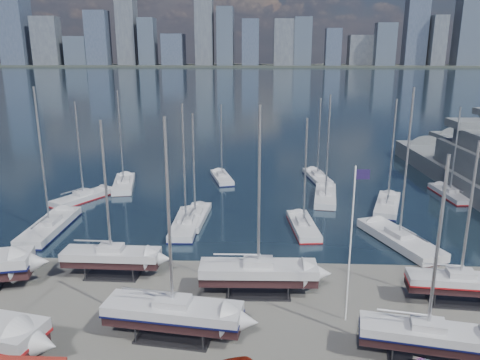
{
  "coord_description": "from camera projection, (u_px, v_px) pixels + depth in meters",
  "views": [
    {
      "loc": [
        -0.49,
        -42.32,
        20.22
      ],
      "look_at": [
        -2.82,
        8.0,
        6.19
      ],
      "focal_mm": 35.0,
      "sensor_mm": 36.0,
      "label": 1
    }
  ],
  "objects": [
    {
      "name": "ground",
      "position": [
        265.0,
        318.0,
        36.51
      ],
      "size": [
        1400.0,
        1400.0,
        0.0
      ],
      "primitive_type": "plane",
      "color": "#605E59",
      "rests_on": "ground"
    },
    {
      "name": "water",
      "position": [
        263.0,
        79.0,
        334.86
      ],
      "size": [
        1400.0,
        600.0,
        0.4
      ],
      "primitive_type": "cube",
      "color": "#1A2B3C",
      "rests_on": "ground"
    },
    {
      "name": "far_shore",
      "position": [
        263.0,
        66.0,
        584.73
      ],
      "size": [
        1400.0,
        80.0,
        2.2
      ],
      "primitive_type": "cube",
      "color": "#2D332D",
      "rests_on": "ground"
    },
    {
      "name": "skyline",
      "position": [
        257.0,
        34.0,
        568.88
      ],
      "size": [
        639.14,
        43.8,
        107.69
      ],
      "color": "#475166",
      "rests_on": "far_shore"
    },
    {
      "name": "sailboat_cradle_2",
      "position": [
        111.0,
        256.0,
        42.75
      ],
      "size": [
        8.86,
        2.62,
        14.52
      ],
      "rotation": [
        0.0,
        0.0,
        -0.02
      ],
      "color": "#2D2D33",
      "rests_on": "ground"
    },
    {
      "name": "sailboat_cradle_3",
      "position": [
        173.0,
        313.0,
        33.43
      ],
      "size": [
        10.29,
        4.13,
        16.16
      ],
      "rotation": [
        0.0,
        0.0,
        -0.14
      ],
      "color": "#2D2D33",
      "rests_on": "ground"
    },
    {
      "name": "sailboat_cradle_4",
      "position": [
        258.0,
        272.0,
        39.58
      ],
      "size": [
        9.99,
        3.03,
        16.18
      ],
      "rotation": [
        0.0,
        0.0,
        0.03
      ],
      "color": "#2D2D33",
      "rests_on": "ground"
    },
    {
      "name": "sailboat_cradle_5",
      "position": [
        427.0,
        335.0,
        30.95
      ],
      "size": [
        9.05,
        4.03,
        14.28
      ],
      "rotation": [
        0.0,
        0.0,
        -0.19
      ],
      "color": "#2D2D33",
      "rests_on": "ground"
    },
    {
      "name": "sailboat_cradle_6",
      "position": [
        460.0,
        282.0,
        38.1
      ],
      "size": [
        8.51,
        3.03,
        13.68
      ],
      "rotation": [
        0.0,
        0.0,
        -0.08
      ],
      "color": "#2D2D33",
      "rests_on": "ground"
    },
    {
      "name": "sailboat_moored_0",
      "position": [
        50.0,
        228.0,
        54.06
      ],
      "size": [
        3.33,
        11.56,
        17.25
      ],
      "rotation": [
        0.0,
        0.0,
        1.58
      ],
      "color": "black",
      "rests_on": "water"
    },
    {
      "name": "sailboat_moored_1",
      "position": [
        84.0,
        198.0,
        65.15
      ],
      "size": [
        7.17,
        9.6,
        14.3
      ],
      "rotation": [
        0.0,
        0.0,
        1.04
      ],
      "color": "black",
      "rests_on": "water"
    },
    {
      "name": "sailboat_moored_2",
      "position": [
        124.0,
        185.0,
        71.36
      ],
      "size": [
        4.88,
        10.5,
        15.3
      ],
      "rotation": [
        0.0,
        0.0,
        1.78
      ],
      "color": "black",
      "rests_on": "water"
    },
    {
      "name": "sailboat_moored_3",
      "position": [
        186.0,
        225.0,
        54.98
      ],
      "size": [
        2.97,
        10.23,
        15.25
      ],
      "rotation": [
        0.0,
        0.0,
        1.58
      ],
      "color": "black",
      "rests_on": "water"
    },
    {
      "name": "sailboat_moored_4",
      "position": [
        195.0,
        218.0,
        57.39
      ],
      "size": [
        3.06,
        9.27,
        13.8
      ],
      "rotation": [
        0.0,
        0.0,
        1.52
      ],
      "color": "black",
      "rests_on": "water"
    },
    {
      "name": "sailboat_moored_5",
      "position": [
        222.0,
        178.0,
        75.22
      ],
      "size": [
        4.58,
        8.8,
        12.67
      ],
      "rotation": [
        0.0,
        0.0,
        1.84
      ],
      "color": "black",
      "rests_on": "water"
    },
    {
      "name": "sailboat_moored_6",
      "position": [
        303.0,
        227.0,
        54.51
      ],
      "size": [
        3.52,
        9.35,
        13.65
      ],
      "rotation": [
        0.0,
        0.0,
        1.68
      ],
      "color": "black",
      "rests_on": "water"
    },
    {
      "name": "sailboat_moored_7",
      "position": [
        325.0,
        197.0,
        65.44
      ],
      "size": [
        4.21,
        10.41,
        15.27
      ],
      "rotation": [
        0.0,
        0.0,
        1.43
      ],
      "color": "black",
      "rests_on": "water"
    },
    {
      "name": "sailboat_moored_8",
      "position": [
        317.0,
        178.0,
        75.53
      ],
      "size": [
        4.09,
        9.45,
        13.67
      ],
      "rotation": [
        0.0,
        0.0,
        1.74
      ],
      "color": "black",
      "rests_on": "water"
    },
    {
      "name": "sailboat_moored_9",
      "position": [
        399.0,
        241.0,
        50.42
      ],
      "size": [
        7.19,
        11.97,
        17.48
      ],
      "rotation": [
        0.0,
        0.0,
        1.94
      ],
      "color": "black",
      "rests_on": "water"
    },
    {
      "name": "sailboat_moored_10",
      "position": [
        387.0,
        206.0,
        61.8
      ],
      "size": [
        5.82,
        10.44,
        15.04
      ],
      "rotation": [
        0.0,
        0.0,
        1.25
      ],
      "color": "black",
      "rests_on": "water"
    },
    {
      "name": "sailboat_moored_11",
      "position": [
        450.0,
        195.0,
        66.73
      ],
      "size": [
        3.41,
        9.16,
        13.38
      ],
      "rotation": [
        0.0,
        0.0,
        1.67
      ],
      "color": "black",
      "rests_on": "water"
    },
    {
      "name": "naval_ship_east",
      "position": [
        480.0,
        182.0,
        68.28
      ],
      "size": [
        10.6,
        52.54,
        18.7
      ],
      "rotation": [
        0.0,
        0.0,
        1.61
      ],
      "color": "slate",
      "rests_on": "water"
    },
    {
      "name": "flagpole",
      "position": [
        352.0,
        235.0,
        34.39
      ],
      "size": [
        1.09,
        0.12,
        12.33
      ],
      "color": "white",
      "rests_on": "ground"
    }
  ]
}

